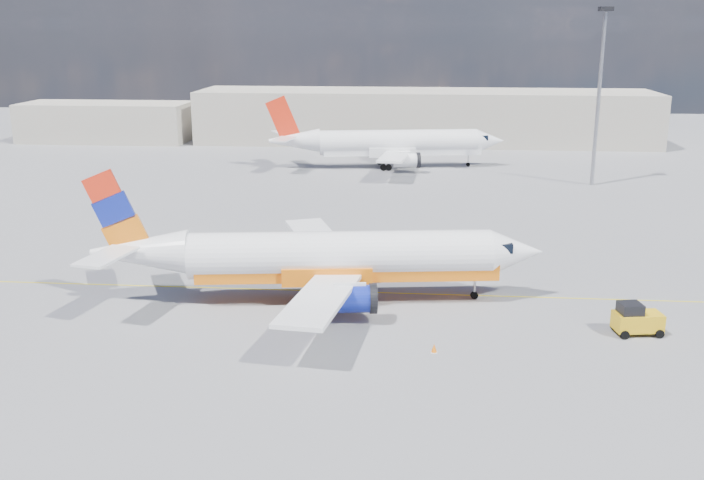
# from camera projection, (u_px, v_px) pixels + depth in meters

# --- Properties ---
(ground) EXTENTS (240.00, 240.00, 0.00)m
(ground) POSITION_uv_depth(u_px,v_px,m) (347.00, 307.00, 51.45)
(ground) COLOR slate
(ground) RESTS_ON ground
(taxi_line) EXTENTS (70.00, 0.15, 0.01)m
(taxi_line) POSITION_uv_depth(u_px,v_px,m) (351.00, 292.00, 54.33)
(taxi_line) COLOR yellow
(taxi_line) RESTS_ON ground
(terminal_main) EXTENTS (70.00, 14.00, 8.00)m
(terminal_main) POSITION_uv_depth(u_px,v_px,m) (424.00, 117.00, 121.97)
(terminal_main) COLOR beige
(terminal_main) RESTS_ON ground
(terminal_annex) EXTENTS (26.00, 10.00, 6.00)m
(terminal_annex) POSITION_uv_depth(u_px,v_px,m) (106.00, 122.00, 123.59)
(terminal_annex) COLOR beige
(terminal_annex) RESTS_ON ground
(main_jet) EXTENTS (30.25, 23.69, 9.15)m
(main_jet) POSITION_uv_depth(u_px,v_px,m) (326.00, 257.00, 51.74)
(main_jet) COLOR white
(main_jet) RESTS_ON ground
(second_jet) EXTENTS (30.84, 23.98, 9.31)m
(second_jet) POSITION_uv_depth(u_px,v_px,m) (391.00, 144.00, 100.54)
(second_jet) COLOR white
(second_jet) RESTS_ON ground
(gse_tug) EXTENTS (2.97, 2.12, 1.97)m
(gse_tug) POSITION_uv_depth(u_px,v_px,m) (636.00, 319.00, 46.71)
(gse_tug) COLOR black
(gse_tug) RESTS_ON ground
(traffic_cone) EXTENTS (0.38, 0.38, 0.53)m
(traffic_cone) POSITION_uv_depth(u_px,v_px,m) (434.00, 348.00, 44.23)
(traffic_cone) COLOR white
(traffic_cone) RESTS_ON ground
(floodlight_mast) EXTENTS (1.44, 1.44, 19.76)m
(floodlight_mast) POSITION_uv_depth(u_px,v_px,m) (600.00, 81.00, 87.29)
(floodlight_mast) COLOR #95949C
(floodlight_mast) RESTS_ON ground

